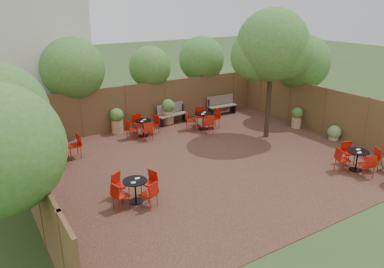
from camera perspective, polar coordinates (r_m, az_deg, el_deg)
ground at (r=13.45m, az=2.60°, el=-4.31°), size 80.00×80.00×0.00m
courtyard_paving at (r=13.45m, az=2.60°, el=-4.28°), size 12.00×10.00×0.02m
fence_back at (r=17.23m, az=-6.87°, el=4.50°), size 12.00×0.08×2.00m
fence_left at (r=11.07m, az=-23.97°, el=-5.93°), size 0.08×10.00×2.00m
fence_right at (r=17.08m, az=19.49°, el=3.37°), size 0.08×10.00×2.00m
neighbour_building at (r=18.31m, az=-24.75°, el=13.35°), size 5.00×4.00×8.00m
overhang_foliage at (r=13.67m, az=-9.71°, el=7.94°), size 15.90×10.82×2.69m
courtyard_tree at (r=15.37m, az=12.16°, el=12.57°), size 2.94×2.87×5.24m
park_bench_left at (r=17.51m, az=-3.13°, el=3.17°), size 1.56×0.69×0.94m
park_bench_right at (r=19.02m, az=4.50°, el=4.48°), size 1.55×0.59×0.94m
bistro_tables at (r=13.90m, az=-3.44°, el=-1.52°), size 9.98×8.40×0.93m
planters at (r=16.21m, az=-8.41°, el=2.07°), size 11.72×4.21×1.16m
low_shrubs at (r=14.33m, az=26.14°, el=-3.43°), size 2.43×4.38×0.72m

